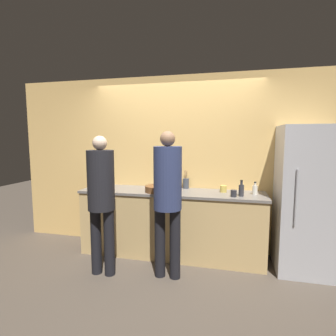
% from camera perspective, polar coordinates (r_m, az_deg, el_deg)
% --- Properties ---
extents(ground_plane, '(14.00, 14.00, 0.00)m').
position_cam_1_polar(ground_plane, '(3.72, -0.56, -20.38)').
color(ground_plane, '#4C4238').
extents(wall_back, '(5.20, 0.06, 2.60)m').
position_cam_1_polar(wall_back, '(3.99, 1.77, 1.00)').
color(wall_back, '#E0B266').
rests_on(wall_back, ground_plane).
extents(counter, '(2.60, 0.65, 0.94)m').
position_cam_1_polar(counter, '(3.86, 0.77, -11.78)').
color(counter, tan).
rests_on(counter, ground_plane).
extents(refrigerator, '(0.73, 0.70, 1.84)m').
position_cam_1_polar(refrigerator, '(3.73, 28.17, -6.06)').
color(refrigerator, '#B7B7BC').
rests_on(refrigerator, ground_plane).
extents(person_left, '(0.32, 0.32, 1.71)m').
position_cam_1_polar(person_left, '(3.28, -14.32, -5.66)').
color(person_left, black).
rests_on(person_left, ground_plane).
extents(person_center, '(0.33, 0.33, 1.76)m').
position_cam_1_polar(person_center, '(3.10, -0.08, -5.40)').
color(person_center, black).
rests_on(person_center, ground_plane).
extents(fruit_bowl, '(0.34, 0.34, 0.13)m').
position_cam_1_polar(fruit_bowl, '(3.65, -2.32, -4.53)').
color(fruit_bowl, brown).
rests_on(fruit_bowl, counter).
extents(utensil_crock, '(0.09, 0.09, 0.27)m').
position_cam_1_polar(utensil_crock, '(3.91, 3.91, -3.28)').
color(utensil_crock, '#3D424C').
rests_on(utensil_crock, counter).
extents(bottle_dark, '(0.07, 0.07, 0.21)m').
position_cam_1_polar(bottle_dark, '(3.51, 15.66, -4.61)').
color(bottle_dark, '#333338').
rests_on(bottle_dark, counter).
extents(bottle_clear, '(0.06, 0.06, 0.17)m').
position_cam_1_polar(bottle_clear, '(3.67, 18.39, -4.47)').
color(bottle_clear, silver).
rests_on(bottle_clear, counter).
extents(cup_yellow, '(0.09, 0.09, 0.09)m').
position_cam_1_polar(cup_yellow, '(3.72, 11.95, -4.46)').
color(cup_yellow, gold).
rests_on(cup_yellow, counter).
extents(cup_black, '(0.08, 0.08, 0.09)m').
position_cam_1_polar(cup_black, '(3.46, 14.09, -5.38)').
color(cup_black, '#28282D').
rests_on(cup_black, counter).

